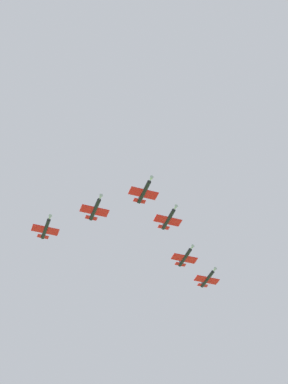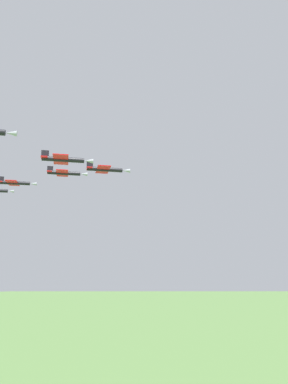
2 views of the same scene
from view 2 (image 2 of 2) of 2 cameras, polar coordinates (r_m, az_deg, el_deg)
name	(u,v)px [view 2 (image 2 of 2)]	position (r m, az deg, el deg)	size (l,w,h in m)	color
jet_lead	(106,169)	(95.41, -6.39, 3.76)	(12.27, 9.11, 2.54)	black
jet_port_inner	(65,173)	(106.89, -13.05, 3.10)	(12.27, 9.11, 2.54)	black
jet_starboard_inner	(64,159)	(82.94, -13.15, 5.31)	(12.27, 9.11, 2.54)	black
jet_port_outer	(15,183)	(119.59, -20.70, 1.43)	(12.27, 9.11, 2.54)	black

